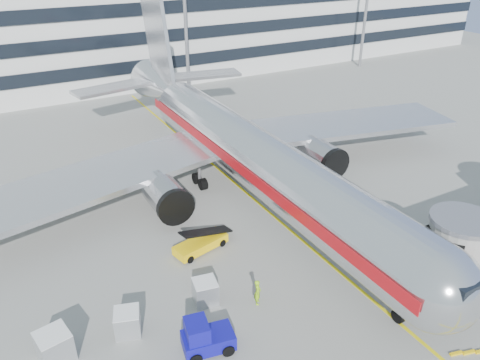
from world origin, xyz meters
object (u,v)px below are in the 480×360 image
cargo_container_front (205,291)px  belt_loader (201,243)px  cargo_container_right (127,322)px  baggage_tug (205,338)px  ramp_worker (258,292)px  main_jet (241,147)px  cargo_container_left (55,346)px

cargo_container_front → belt_loader: bearing=68.2°
cargo_container_right → belt_loader: bearing=36.5°
baggage_tug → cargo_container_right: (-3.43, 3.49, -0.16)m
cargo_container_front → ramp_worker: 3.38m
main_jet → baggage_tug: size_ratio=16.04×
cargo_container_left → cargo_container_right: (4.12, -0.05, -0.13)m
cargo_container_left → cargo_container_front: cargo_container_left is taller
cargo_container_front → ramp_worker: ramp_worker is taller
main_jet → cargo_container_right: main_jet is taller
cargo_container_right → cargo_container_front: (5.20, 0.18, -0.00)m
baggage_tug → cargo_container_left: size_ratio=1.58×
baggage_tug → belt_loader: bearing=66.5°
belt_loader → cargo_container_right: belt_loader is taller
cargo_container_left → cargo_container_right: bearing=-0.7°
belt_loader → cargo_container_left: belt_loader is taller
main_jet → cargo_container_right: size_ratio=27.29×
baggage_tug → ramp_worker: (4.62, 1.85, -0.05)m
belt_loader → ramp_worker: belt_loader is taller
cargo_container_left → cargo_container_front: bearing=0.8°
baggage_tug → cargo_container_left: (-7.55, 3.53, -0.03)m
cargo_container_left → cargo_container_front: size_ratio=1.17×
cargo_container_right → ramp_worker: 8.22m
belt_loader → ramp_worker: 7.10m
main_jet → belt_loader: (-7.46, -7.03, -3.63)m
ramp_worker → cargo_container_left: bearing=113.9°
main_jet → cargo_container_front: (-9.55, -12.26, -3.44)m
cargo_container_front → ramp_worker: bearing=-32.6°
cargo_container_front → ramp_worker: size_ratio=0.95×
cargo_container_front → cargo_container_left: bearing=-179.2°
main_jet → cargo_container_front: size_ratio=29.63×
cargo_container_left → cargo_container_front: (9.33, 0.14, -0.13)m
cargo_container_left → ramp_worker: size_ratio=1.11×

